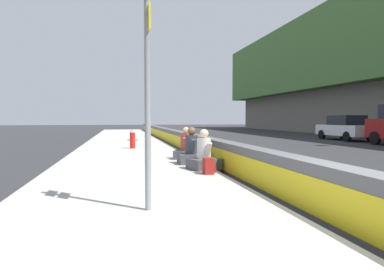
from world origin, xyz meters
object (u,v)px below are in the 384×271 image
(seated_person_rear, at_px, (186,149))
(seated_person_foreground, at_px, (204,157))
(backpack, at_px, (209,166))
(route_sign_post, at_px, (148,70))
(parked_car_fourth, at_px, (345,128))
(fire_hydrant, at_px, (133,139))
(seated_person_middle, at_px, (192,152))

(seated_person_rear, bearing_deg, seated_person_foreground, -179.28)
(seated_person_rear, distance_m, backpack, 3.29)
(route_sign_post, distance_m, parked_car_fourth, 22.10)
(seated_person_rear, bearing_deg, backpack, 179.24)
(route_sign_post, distance_m, backpack, 4.02)
(seated_person_foreground, relative_size, backpack, 2.69)
(backpack, height_order, parked_car_fourth, parked_car_fourth)
(seated_person_rear, height_order, backpack, seated_person_rear)
(fire_hydrant, relative_size, parked_car_fourth, 0.20)
(route_sign_post, xyz_separation_m, fire_hydrant, (10.97, -0.14, -1.62))
(seated_person_foreground, distance_m, backpack, 0.82)
(route_sign_post, xyz_separation_m, seated_person_foreground, (3.92, -1.79, -1.74))
(fire_hydrant, bearing_deg, seated_person_foreground, -166.86)
(route_sign_post, bearing_deg, seated_person_middle, -18.32)
(route_sign_post, height_order, parked_car_fourth, route_sign_post)
(seated_person_middle, relative_size, seated_person_rear, 1.03)
(fire_hydrant, bearing_deg, seated_person_rear, -160.56)
(route_sign_post, xyz_separation_m, parked_car_fourth, (16.39, -14.77, -1.35))
(seated_person_foreground, height_order, backpack, seated_person_foreground)
(route_sign_post, height_order, backpack, route_sign_post)
(parked_car_fourth, bearing_deg, seated_person_rear, 127.50)
(seated_person_middle, height_order, seated_person_rear, seated_person_middle)
(seated_person_foreground, distance_m, seated_person_middle, 1.20)
(seated_person_foreground, relative_size, seated_person_middle, 0.97)
(seated_person_rear, distance_m, parked_car_fourth, 16.41)
(parked_car_fourth, bearing_deg, route_sign_post, 137.96)
(seated_person_rear, height_order, parked_car_fourth, parked_car_fourth)
(seated_person_foreground, height_order, seated_person_rear, seated_person_foreground)
(backpack, xyz_separation_m, parked_car_fourth, (13.27, -13.06, 0.53))
(seated_person_middle, relative_size, parked_car_fourth, 0.24)
(seated_person_foreground, xyz_separation_m, seated_person_rear, (2.48, 0.03, -0.00))
(seated_person_foreground, height_order, parked_car_fourth, parked_car_fourth)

